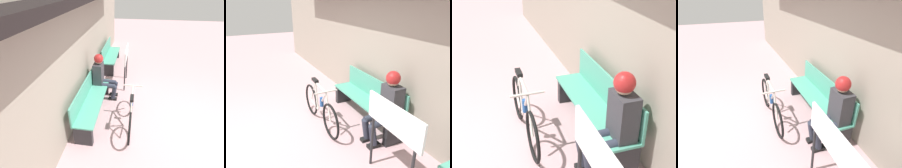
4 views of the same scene
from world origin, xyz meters
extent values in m
plane|color=#C69EA3|center=(0.00, 0.00, 0.00)|extent=(24.00, 24.00, 0.00)
cube|color=#9E9384|center=(0.00, 2.45, 1.60)|extent=(12.00, 0.12, 3.20)
cube|color=#51A88E|center=(0.20, 2.06, 0.42)|extent=(1.87, 0.42, 0.03)
cube|color=#51A88E|center=(0.20, 2.25, 0.63)|extent=(1.87, 0.03, 0.40)
cube|color=#232326|center=(-0.68, 2.06, 0.20)|extent=(0.10, 0.36, 0.40)
cube|color=#232326|center=(1.09, 2.06, 0.20)|extent=(0.10, 0.36, 0.40)
torus|color=black|center=(-0.47, 1.20, 0.31)|extent=(0.63, 0.04, 0.63)
torus|color=black|center=(0.48, 1.20, 0.31)|extent=(0.63, 0.04, 0.63)
cylinder|color=silver|center=(0.05, 1.20, 0.79)|extent=(0.52, 0.03, 0.07)
cylinder|color=silver|center=(0.10, 1.20, 0.51)|extent=(0.45, 0.03, 0.53)
cylinder|color=silver|center=(-0.16, 1.20, 0.53)|extent=(0.13, 0.03, 0.55)
cylinder|color=silver|center=(-0.29, 1.20, 0.29)|extent=(0.37, 0.03, 0.08)
cylinder|color=silver|center=(-0.34, 1.20, 0.56)|extent=(0.29, 0.02, 0.50)
cylinder|color=silver|center=(0.40, 1.20, 0.54)|extent=(0.20, 0.03, 0.47)
cube|color=black|center=(-0.20, 1.20, 0.83)|extent=(0.20, 0.07, 0.05)
cylinder|color=silver|center=(0.31, 1.20, 0.79)|extent=(0.03, 0.40, 0.03)
cylinder|color=#235199|center=(0.10, 1.20, 0.51)|extent=(0.07, 0.07, 0.17)
cylinder|color=#2D3342|center=(0.83, 1.86, 0.42)|extent=(0.11, 0.40, 0.13)
cylinder|color=#2D3342|center=(0.83, 1.69, 0.23)|extent=(0.11, 0.17, 0.38)
cube|color=black|center=(0.83, 1.72, 0.03)|extent=(0.10, 0.22, 0.06)
cylinder|color=#2D3342|center=(1.03, 1.86, 0.42)|extent=(0.11, 0.40, 0.13)
cylinder|color=#2D3342|center=(1.03, 1.69, 0.23)|extent=(0.11, 0.17, 0.38)
cube|color=black|center=(1.03, 1.72, 0.03)|extent=(0.10, 0.22, 0.06)
cube|color=#38383D|center=(0.93, 2.10, 0.70)|extent=(0.34, 0.22, 0.53)
sphere|color=tan|center=(0.93, 2.08, 1.07)|extent=(0.20, 0.20, 0.20)
sphere|color=#B22323|center=(0.93, 2.08, 1.10)|extent=(0.23, 0.23, 0.23)
cube|color=#51A88E|center=(2.94, 2.06, 0.42)|extent=(1.68, 0.42, 0.03)
cube|color=#51A88E|center=(2.94, 2.25, 0.63)|extent=(1.68, 0.03, 0.40)
cube|color=#232326|center=(2.15, 2.06, 0.20)|extent=(0.10, 0.36, 0.40)
cube|color=#232326|center=(3.73, 2.06, 0.20)|extent=(0.10, 0.36, 0.40)
cylinder|color=#232326|center=(1.33, 1.46, 0.39)|extent=(0.04, 0.04, 0.77)
cylinder|color=#232326|center=(2.08, 1.46, 0.39)|extent=(0.04, 0.04, 0.77)
cube|color=white|center=(1.70, 1.46, 0.95)|extent=(0.94, 0.03, 0.36)
camera|label=1|loc=(-2.90, 1.18, 2.73)|focal=28.00mm
camera|label=2|loc=(3.39, -0.08, 2.26)|focal=35.00mm
camera|label=3|loc=(3.37, 0.64, 2.52)|focal=50.00mm
camera|label=4|loc=(2.74, 0.63, 2.30)|focal=28.00mm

